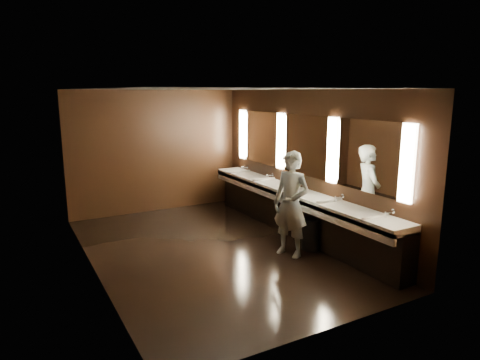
# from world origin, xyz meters

# --- Properties ---
(floor) EXTENTS (6.00, 6.00, 0.00)m
(floor) POSITION_xyz_m (0.00, 0.00, 0.00)
(floor) COLOR black
(floor) RESTS_ON ground
(ceiling) EXTENTS (4.00, 6.00, 0.02)m
(ceiling) POSITION_xyz_m (0.00, 0.00, 2.80)
(ceiling) COLOR #2D2D2B
(ceiling) RESTS_ON wall_back
(wall_back) EXTENTS (4.00, 0.02, 2.80)m
(wall_back) POSITION_xyz_m (0.00, 3.00, 1.40)
(wall_back) COLOR black
(wall_back) RESTS_ON floor
(wall_front) EXTENTS (4.00, 0.02, 2.80)m
(wall_front) POSITION_xyz_m (0.00, -3.00, 1.40)
(wall_front) COLOR black
(wall_front) RESTS_ON floor
(wall_left) EXTENTS (0.02, 6.00, 2.80)m
(wall_left) POSITION_xyz_m (-2.00, 0.00, 1.40)
(wall_left) COLOR black
(wall_left) RESTS_ON floor
(wall_right) EXTENTS (0.02, 6.00, 2.80)m
(wall_right) POSITION_xyz_m (2.00, 0.00, 1.40)
(wall_right) COLOR black
(wall_right) RESTS_ON floor
(sink_counter) EXTENTS (0.55, 5.40, 1.01)m
(sink_counter) POSITION_xyz_m (1.79, 0.00, 0.50)
(sink_counter) COLOR black
(sink_counter) RESTS_ON floor
(mirror_band) EXTENTS (0.06, 5.03, 1.15)m
(mirror_band) POSITION_xyz_m (1.98, -0.00, 1.75)
(mirror_band) COLOR #FFEDC7
(mirror_band) RESTS_ON wall_right
(person) EXTENTS (0.65, 0.77, 1.80)m
(person) POSITION_xyz_m (1.08, -0.83, 0.90)
(person) COLOR #99BBE5
(person) RESTS_ON floor
(trash_bin) EXTENTS (0.40, 0.40, 0.56)m
(trash_bin) POSITION_xyz_m (1.58, -0.80, 0.28)
(trash_bin) COLOR black
(trash_bin) RESTS_ON floor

